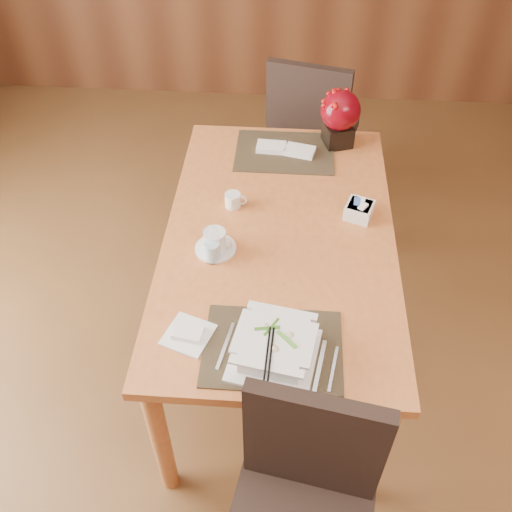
# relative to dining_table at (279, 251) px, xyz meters

# --- Properties ---
(ground) EXTENTS (6.00, 6.00, 0.00)m
(ground) POSITION_rel_dining_table_xyz_m (0.00, -0.60, -0.65)
(ground) COLOR brown
(ground) RESTS_ON ground
(dining_table) EXTENTS (0.90, 1.50, 0.75)m
(dining_table) POSITION_rel_dining_table_xyz_m (0.00, 0.00, 0.00)
(dining_table) COLOR #C26C36
(dining_table) RESTS_ON ground
(placemat_near) EXTENTS (0.45, 0.33, 0.01)m
(placemat_near) POSITION_rel_dining_table_xyz_m (0.00, -0.55, 0.10)
(placemat_near) COLOR black
(placemat_near) RESTS_ON dining_table
(placemat_far) EXTENTS (0.45, 0.33, 0.01)m
(placemat_far) POSITION_rel_dining_table_xyz_m (0.00, 0.55, 0.10)
(placemat_far) COLOR black
(placemat_far) RESTS_ON dining_table
(soup_setting) EXTENTS (0.31, 0.31, 0.11)m
(soup_setting) POSITION_rel_dining_table_xyz_m (0.01, -0.58, 0.15)
(soup_setting) COLOR silver
(soup_setting) RESTS_ON dining_table
(coffee_cup) EXTENTS (0.16, 0.16, 0.09)m
(coffee_cup) POSITION_rel_dining_table_xyz_m (-0.24, -0.11, 0.14)
(coffee_cup) COLOR silver
(coffee_cup) RESTS_ON dining_table
(water_glass) EXTENTS (0.08, 0.08, 0.15)m
(water_glass) POSITION_rel_dining_table_xyz_m (-0.24, -0.16, 0.17)
(water_glass) COLOR white
(water_glass) RESTS_ON dining_table
(creamer_jug) EXTENTS (0.09, 0.09, 0.06)m
(creamer_jug) POSITION_rel_dining_table_xyz_m (-0.20, 0.16, 0.13)
(creamer_jug) COLOR silver
(creamer_jug) RESTS_ON dining_table
(sugar_caddy) EXTENTS (0.13, 0.13, 0.06)m
(sugar_caddy) POSITION_rel_dining_table_xyz_m (0.31, 0.13, 0.13)
(sugar_caddy) COLOR silver
(sugar_caddy) RESTS_ON dining_table
(berry_decor) EXTENTS (0.18, 0.18, 0.27)m
(berry_decor) POSITION_rel_dining_table_xyz_m (0.24, 0.64, 0.25)
(berry_decor) COLOR black
(berry_decor) RESTS_ON dining_table
(napkins_far) EXTENTS (0.28, 0.14, 0.02)m
(napkins_far) POSITION_rel_dining_table_xyz_m (0.01, 0.55, 0.11)
(napkins_far) COLOR white
(napkins_far) RESTS_ON dining_table
(bread_plate) EXTENTS (0.19, 0.19, 0.01)m
(bread_plate) POSITION_rel_dining_table_xyz_m (-0.28, -0.52, 0.10)
(bread_plate) COLOR silver
(bread_plate) RESTS_ON dining_table
(near_chair) EXTENTS (0.51, 0.51, 0.94)m
(near_chair) POSITION_rel_dining_table_xyz_m (0.12, -0.96, -0.12)
(near_chair) COLOR black
(near_chair) RESTS_ON ground
(far_chair) EXTENTS (0.55, 0.55, 0.97)m
(far_chair) POSITION_rel_dining_table_xyz_m (0.13, 1.09, -0.11)
(far_chair) COLOR black
(far_chair) RESTS_ON ground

